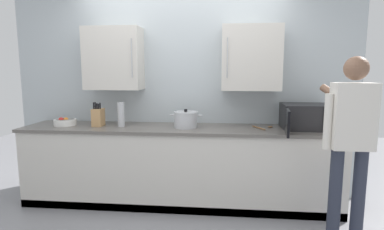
{
  "coord_description": "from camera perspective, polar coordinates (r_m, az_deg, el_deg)",
  "views": [
    {
      "loc": [
        0.48,
        -2.69,
        1.54
      ],
      "look_at": [
        0.15,
        0.69,
        1.05
      ],
      "focal_mm": 28.77,
      "sensor_mm": 36.0,
      "label": 1
    }
  ],
  "objects": [
    {
      "name": "wooden_spoon",
      "position": [
        3.55,
        13.26,
        -2.24
      ],
      "size": [
        0.24,
        0.22,
        0.02
      ],
      "color": "brown",
      "rests_on": "counter_unit"
    },
    {
      "name": "back_wall_tiled",
      "position": [
        3.78,
        -1.71,
        6.62
      ],
      "size": [
        4.21,
        0.44,
        2.74
      ],
      "color": "#B2BCC1",
      "rests_on": "ground_plane"
    },
    {
      "name": "microwave_oven",
      "position": [
        3.61,
        20.05,
        -0.29
      ],
      "size": [
        0.58,
        0.79,
        0.27
      ],
      "color": "black",
      "rests_on": "counter_unit"
    },
    {
      "name": "knife_block",
      "position": [
        3.74,
        -17.0,
        -0.37
      ],
      "size": [
        0.11,
        0.15,
        0.28
      ],
      "color": "tan",
      "rests_on": "counter_unit"
    },
    {
      "name": "thermos_flask",
      "position": [
        3.63,
        -13.02,
        0.11
      ],
      "size": [
        0.08,
        0.08,
        0.28
      ],
      "color": "#B7BABF",
      "rests_on": "counter_unit"
    },
    {
      "name": "person_figure",
      "position": [
        2.98,
        27.27,
        -3.28
      ],
      "size": [
        0.44,
        0.57,
        1.66
      ],
      "color": "#282D3D",
      "rests_on": "ground_plane"
    },
    {
      "name": "stock_pot",
      "position": [
        3.48,
        -1.17,
        -0.85
      ],
      "size": [
        0.36,
        0.27,
        0.21
      ],
      "color": "#B7BABF",
      "rests_on": "counter_unit"
    },
    {
      "name": "counter_unit",
      "position": [
        3.62,
        -2.32,
        -9.33
      ],
      "size": [
        3.61,
        0.66,
        0.9
      ],
      "color": "beige",
      "rests_on": "ground_plane"
    },
    {
      "name": "fruit_bowl",
      "position": [
        3.93,
        -22.46,
        -1.16
      ],
      "size": [
        0.26,
        0.26,
        0.1
      ],
      "color": "white",
      "rests_on": "counter_unit"
    }
  ]
}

